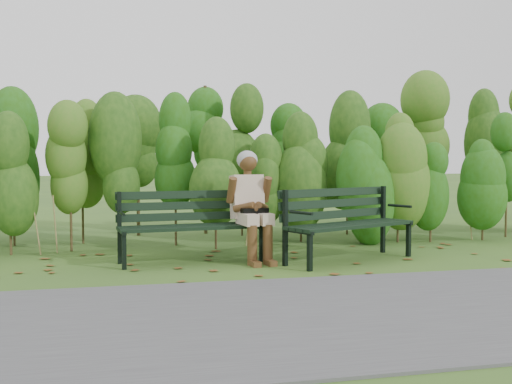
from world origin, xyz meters
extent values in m
plane|color=#375624|center=(0.00, 0.00, 0.00)|extent=(80.00, 80.00, 0.00)
cube|color=#474749|center=(0.00, -2.20, 0.01)|extent=(60.00, 2.50, 0.01)
cylinder|color=#47381E|center=(-2.75, 1.30, 0.40)|extent=(0.03, 0.03, 0.80)
ellipsoid|color=#275A0F|center=(-2.75, 1.30, 1.04)|extent=(0.64, 0.64, 1.44)
cylinder|color=#47381E|center=(-2.14, 1.30, 0.40)|extent=(0.03, 0.03, 0.80)
ellipsoid|color=#275A0F|center=(-2.14, 1.30, 1.04)|extent=(0.64, 0.64, 1.44)
cylinder|color=#47381E|center=(-1.53, 1.30, 0.40)|extent=(0.03, 0.03, 0.80)
ellipsoid|color=#275A0F|center=(-1.53, 1.30, 1.04)|extent=(0.64, 0.64, 1.44)
cylinder|color=#47381E|center=(-0.92, 1.30, 0.40)|extent=(0.03, 0.03, 0.80)
ellipsoid|color=#275A0F|center=(-0.92, 1.30, 1.04)|extent=(0.64, 0.64, 1.44)
cylinder|color=#47381E|center=(-0.31, 1.30, 0.40)|extent=(0.03, 0.03, 0.80)
ellipsoid|color=#275A0F|center=(-0.31, 1.30, 1.04)|extent=(0.64, 0.64, 1.44)
cylinder|color=#47381E|center=(0.31, 1.30, 0.40)|extent=(0.03, 0.03, 0.80)
ellipsoid|color=#275A0F|center=(0.31, 1.30, 1.04)|extent=(0.64, 0.64, 1.44)
cylinder|color=#47381E|center=(0.92, 1.30, 0.40)|extent=(0.03, 0.03, 0.80)
ellipsoid|color=#275A0F|center=(0.92, 1.30, 1.04)|extent=(0.64, 0.64, 1.44)
cylinder|color=#47381E|center=(1.53, 1.30, 0.40)|extent=(0.03, 0.03, 0.80)
ellipsoid|color=#275A0F|center=(1.53, 1.30, 1.04)|extent=(0.64, 0.64, 1.44)
cylinder|color=#47381E|center=(2.14, 1.30, 0.40)|extent=(0.03, 0.03, 0.80)
ellipsoid|color=#275A0F|center=(2.14, 1.30, 1.04)|extent=(0.64, 0.64, 1.44)
cylinder|color=#47381E|center=(2.75, 1.30, 0.40)|extent=(0.03, 0.03, 0.80)
ellipsoid|color=#275A0F|center=(2.75, 1.30, 1.04)|extent=(0.64, 0.64, 1.44)
cylinder|color=#47381E|center=(3.36, 1.30, 0.40)|extent=(0.03, 0.03, 0.80)
ellipsoid|color=#275A0F|center=(3.36, 1.30, 1.04)|extent=(0.64, 0.64, 1.44)
cylinder|color=#47381E|center=(3.98, 1.30, 0.40)|extent=(0.03, 0.03, 0.80)
ellipsoid|color=#275A0F|center=(3.98, 1.30, 1.04)|extent=(0.64, 0.64, 1.44)
cylinder|color=#47381E|center=(-2.69, 2.30, 0.55)|extent=(0.04, 0.04, 1.10)
ellipsoid|color=#214B15|center=(-2.69, 2.30, 1.43)|extent=(0.70, 0.70, 1.98)
cylinder|color=#47381E|center=(-1.92, 2.30, 0.55)|extent=(0.04, 0.04, 1.10)
ellipsoid|color=#214B15|center=(-1.92, 2.30, 1.43)|extent=(0.70, 0.70, 1.98)
cylinder|color=#47381E|center=(-1.15, 2.30, 0.55)|extent=(0.04, 0.04, 1.10)
ellipsoid|color=#214B15|center=(-1.15, 2.30, 1.43)|extent=(0.70, 0.70, 1.98)
cylinder|color=#47381E|center=(-0.38, 2.30, 0.55)|extent=(0.04, 0.04, 1.10)
ellipsoid|color=#214B15|center=(-0.38, 2.30, 1.43)|extent=(0.70, 0.70, 1.98)
cylinder|color=#47381E|center=(0.38, 2.30, 0.55)|extent=(0.04, 0.04, 1.10)
ellipsoid|color=#214B15|center=(0.38, 2.30, 1.43)|extent=(0.70, 0.70, 1.98)
cylinder|color=#47381E|center=(1.15, 2.30, 0.55)|extent=(0.04, 0.04, 1.10)
ellipsoid|color=#214B15|center=(1.15, 2.30, 1.43)|extent=(0.70, 0.70, 1.98)
cylinder|color=#47381E|center=(1.92, 2.30, 0.55)|extent=(0.04, 0.04, 1.10)
ellipsoid|color=#214B15|center=(1.92, 2.30, 1.43)|extent=(0.70, 0.70, 1.98)
cylinder|color=#47381E|center=(2.69, 2.30, 0.55)|extent=(0.04, 0.04, 1.10)
ellipsoid|color=#214B15|center=(2.69, 2.30, 1.43)|extent=(0.70, 0.70, 1.98)
cylinder|color=#47381E|center=(3.46, 2.30, 0.55)|extent=(0.04, 0.04, 1.10)
ellipsoid|color=#214B15|center=(3.46, 2.30, 1.43)|extent=(0.70, 0.70, 1.98)
cylinder|color=#47381E|center=(4.22, 2.30, 0.55)|extent=(0.04, 0.04, 1.10)
ellipsoid|color=#214B15|center=(4.22, 2.30, 1.43)|extent=(0.70, 0.70, 1.98)
cube|color=brown|center=(-0.99, -0.80, 0.00)|extent=(0.11, 0.11, 0.01)
cube|color=brown|center=(-2.34, 0.46, 0.00)|extent=(0.10, 0.08, 0.01)
cube|color=brown|center=(1.29, -0.56, 0.00)|extent=(0.11, 0.11, 0.01)
cube|color=brown|center=(0.02, 0.94, 0.00)|extent=(0.07, 0.09, 0.01)
cube|color=brown|center=(-0.71, 0.86, 0.00)|extent=(0.07, 0.09, 0.01)
cube|color=brown|center=(-1.99, -0.65, 0.00)|extent=(0.11, 0.11, 0.01)
cube|color=brown|center=(2.33, -0.72, 0.00)|extent=(0.11, 0.11, 0.01)
cube|color=brown|center=(1.53, -0.70, 0.00)|extent=(0.10, 0.09, 0.01)
cube|color=brown|center=(-1.73, -1.02, 0.00)|extent=(0.11, 0.11, 0.01)
cube|color=brown|center=(-0.27, -0.05, 0.00)|extent=(0.11, 0.10, 0.01)
cube|color=brown|center=(-0.78, 0.58, 0.00)|extent=(0.11, 0.11, 0.01)
cube|color=brown|center=(-1.72, -0.55, 0.00)|extent=(0.11, 0.10, 0.01)
cube|color=brown|center=(-0.49, -0.34, 0.00)|extent=(0.09, 0.11, 0.01)
cube|color=brown|center=(0.29, -0.16, 0.00)|extent=(0.10, 0.11, 0.01)
cube|color=brown|center=(1.86, 0.88, 0.00)|extent=(0.08, 0.10, 0.01)
cube|color=brown|center=(1.45, -0.32, 0.00)|extent=(0.10, 0.11, 0.01)
cube|color=brown|center=(0.16, -0.73, 0.00)|extent=(0.11, 0.11, 0.01)
cube|color=brown|center=(2.54, 0.24, 0.00)|extent=(0.10, 0.11, 0.01)
cube|color=brown|center=(1.06, -0.73, 0.00)|extent=(0.11, 0.11, 0.01)
cube|color=brown|center=(0.24, 0.87, 0.00)|extent=(0.11, 0.11, 0.01)
cube|color=brown|center=(2.01, -0.76, 0.00)|extent=(0.11, 0.11, 0.01)
cube|color=brown|center=(-2.18, -1.16, 0.00)|extent=(0.11, 0.10, 0.01)
cube|color=brown|center=(0.48, -1.17, 0.00)|extent=(0.10, 0.11, 0.01)
cube|color=brown|center=(2.71, -0.01, 0.00)|extent=(0.10, 0.11, 0.01)
cube|color=brown|center=(-1.83, 0.40, 0.00)|extent=(0.09, 0.11, 0.01)
cube|color=brown|center=(0.90, -0.33, 0.00)|extent=(0.11, 0.10, 0.01)
cube|color=brown|center=(0.90, -0.68, 0.00)|extent=(0.10, 0.09, 0.01)
cube|color=black|center=(-0.73, 0.04, 0.39)|extent=(1.55, 0.27, 0.03)
cube|color=black|center=(-0.74, 0.15, 0.39)|extent=(1.55, 0.27, 0.03)
cube|color=black|center=(-0.76, 0.25, 0.39)|extent=(1.55, 0.27, 0.03)
cube|color=black|center=(-0.77, 0.36, 0.39)|extent=(1.55, 0.27, 0.03)
cube|color=black|center=(-0.78, 0.44, 0.48)|extent=(1.54, 0.22, 0.09)
cube|color=black|center=(-0.78, 0.45, 0.60)|extent=(1.54, 0.22, 0.09)
cube|color=black|center=(-0.78, 0.46, 0.72)|extent=(1.54, 0.22, 0.09)
cube|color=black|center=(-1.47, -0.06, 0.19)|extent=(0.05, 0.05, 0.39)
cube|color=black|center=(-1.51, 0.31, 0.39)|extent=(0.05, 0.05, 0.77)
cube|color=black|center=(-1.49, 0.12, 0.37)|extent=(0.09, 0.43, 0.03)
cylinder|color=black|center=(-1.48, 0.07, 0.56)|extent=(0.07, 0.32, 0.03)
cube|color=black|center=(0.00, 0.11, 0.19)|extent=(0.05, 0.05, 0.39)
cube|color=black|center=(-0.04, 0.48, 0.39)|extent=(0.05, 0.05, 0.77)
cube|color=black|center=(-0.02, 0.28, 0.37)|extent=(0.09, 0.43, 0.03)
cylinder|color=black|center=(-0.01, 0.24, 0.56)|extent=(0.07, 0.32, 0.03)
cube|color=black|center=(1.03, -0.25, 0.40)|extent=(1.50, 0.74, 0.04)
cube|color=black|center=(0.99, -0.15, 0.40)|extent=(1.50, 0.74, 0.04)
cube|color=black|center=(0.94, -0.05, 0.40)|extent=(1.50, 0.74, 0.04)
cube|color=black|center=(0.90, 0.06, 0.40)|extent=(1.50, 0.74, 0.04)
cube|color=black|center=(0.86, 0.13, 0.50)|extent=(1.48, 0.69, 0.09)
cube|color=black|center=(0.86, 0.14, 0.62)|extent=(1.48, 0.69, 0.09)
cube|color=black|center=(0.85, 0.16, 0.75)|extent=(1.48, 0.69, 0.09)
cube|color=black|center=(0.34, -0.57, 0.20)|extent=(0.06, 0.06, 0.40)
cube|color=black|center=(0.18, -0.22, 0.40)|extent=(0.06, 0.06, 0.80)
cube|color=black|center=(0.26, -0.41, 0.38)|extent=(0.22, 0.42, 0.04)
cylinder|color=black|center=(0.28, -0.45, 0.58)|extent=(0.16, 0.32, 0.03)
cube|color=black|center=(1.73, 0.05, 0.20)|extent=(0.06, 0.06, 0.40)
cube|color=black|center=(1.58, 0.40, 0.40)|extent=(0.06, 0.06, 0.80)
cube|color=black|center=(1.66, 0.21, 0.38)|extent=(0.22, 0.42, 0.04)
cylinder|color=black|center=(1.68, 0.17, 0.58)|extent=(0.16, 0.32, 0.03)
cube|color=beige|center=(-0.16, 0.06, 0.47)|extent=(0.18, 0.42, 0.13)
cube|color=beige|center=(0.01, 0.08, 0.47)|extent=(0.18, 0.42, 0.13)
cylinder|color=#54361A|center=(-0.15, -0.10, 0.21)|extent=(0.12, 0.12, 0.43)
cylinder|color=#54361A|center=(0.03, -0.08, 0.21)|extent=(0.12, 0.12, 0.43)
cube|color=#54361A|center=(-0.14, -0.18, 0.03)|extent=(0.11, 0.20, 0.06)
cube|color=#54361A|center=(0.04, -0.16, 0.03)|extent=(0.11, 0.20, 0.06)
cube|color=beige|center=(-0.11, 0.33, 0.70)|extent=(0.38, 0.28, 0.50)
cylinder|color=#54361A|center=(-0.11, 0.31, 0.96)|extent=(0.09, 0.09, 0.10)
sphere|color=#54361A|center=(-0.10, 0.30, 1.09)|extent=(0.20, 0.20, 0.20)
ellipsoid|color=gray|center=(-0.11, 0.33, 1.11)|extent=(0.24, 0.22, 0.21)
cylinder|color=#54361A|center=(-0.30, 0.23, 0.78)|extent=(0.11, 0.21, 0.30)
cylinder|color=#54361A|center=(0.10, 0.28, 0.78)|extent=(0.11, 0.21, 0.30)
cylinder|color=#54361A|center=(-0.19, 0.12, 0.60)|extent=(0.24, 0.24, 0.13)
cylinder|color=#54361A|center=(0.02, 0.14, 0.60)|extent=(0.20, 0.27, 0.13)
sphere|color=#54361A|center=(-0.08, 0.07, 0.58)|extent=(0.11, 0.11, 0.11)
cube|color=black|center=(-0.08, 0.08, 0.51)|extent=(0.30, 0.15, 0.16)
camera|label=1|loc=(-1.53, -6.21, 1.10)|focal=42.00mm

